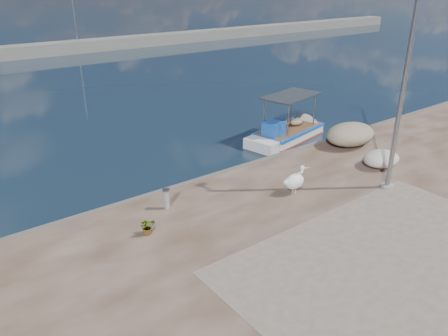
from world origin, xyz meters
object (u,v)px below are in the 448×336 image
Objects in this scene: pelican at (295,181)px; bollard_near at (166,198)px; lamp_post at (401,95)px; boat_right at (288,135)px.

pelican is 4.38m from bollard_near.
bollard_near is at bearing 154.58° from lamp_post.
boat_right is at bearing 74.73° from lamp_post.
boat_right is 8.08× the size of bollard_near.
lamp_post is (-1.84, -6.73, 3.60)m from boat_right.
lamp_post is (2.96, -1.62, 2.83)m from pelican.
bollard_near is (-4.04, 1.70, -0.10)m from pelican.
pelican reaches higher than bollard_near.
bollard_near is at bearing 170.75° from pelican.
boat_right is 9.49m from bollard_near.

